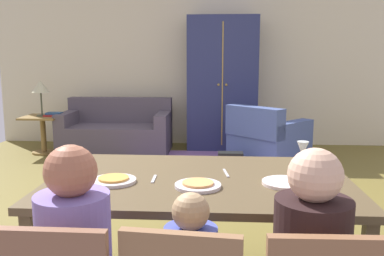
{
  "coord_description": "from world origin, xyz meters",
  "views": [
    {
      "loc": [
        0.3,
        -3.5,
        1.44
      ],
      "look_at": [
        0.08,
        0.0,
        0.85
      ],
      "focal_mm": 38.55,
      "sensor_mm": 36.0,
      "label": 1
    }
  ],
  "objects": [
    {
      "name": "ground_plane",
      "position": [
        0.0,
        0.43,
        -0.01
      ],
      "size": [
        6.94,
        6.07,
        0.02
      ],
      "primitive_type": "cube",
      "color": "brown"
    },
    {
      "name": "back_wall",
      "position": [
        0.0,
        3.52,
        1.35
      ],
      "size": [
        6.94,
        0.1,
        2.7
      ],
      "primitive_type": "cube",
      "color": "beige",
      "rests_on": "ground_plane"
    },
    {
      "name": "dining_table",
      "position": [
        0.2,
        -1.2,
        0.69
      ],
      "size": [
        1.72,
        1.1,
        0.76
      ],
      "color": "brown",
      "rests_on": "ground_plane"
    },
    {
      "name": "plate_near_man",
      "position": [
        -0.28,
        -1.32,
        0.77
      ],
      "size": [
        0.25,
        0.25,
        0.02
      ],
      "primitive_type": "cylinder",
      "color": "silver",
      "rests_on": "dining_table"
    },
    {
      "name": "pizza_near_man",
      "position": [
        -0.28,
        -1.32,
        0.78
      ],
      "size": [
        0.17,
        0.17,
        0.01
      ],
      "primitive_type": "cylinder",
      "color": "gold",
      "rests_on": "plate_near_man"
    },
    {
      "name": "plate_near_child",
      "position": [
        0.2,
        -1.38,
        0.77
      ],
      "size": [
        0.25,
        0.25,
        0.02
      ],
      "primitive_type": "cylinder",
      "color": "silver",
      "rests_on": "dining_table"
    },
    {
      "name": "pizza_near_child",
      "position": [
        0.2,
        -1.38,
        0.78
      ],
      "size": [
        0.17,
        0.17,
        0.01
      ],
      "primitive_type": "cylinder",
      "color": "#E19853",
      "rests_on": "plate_near_child"
    },
    {
      "name": "plate_near_woman",
      "position": [
        0.67,
        -1.3,
        0.77
      ],
      "size": [
        0.25,
        0.25,
        0.02
      ],
      "primitive_type": "cylinder",
      "color": "white",
      "rests_on": "dining_table"
    },
    {
      "name": "wine_glass",
      "position": [
        0.82,
        -1.02,
        0.89
      ],
      "size": [
        0.07,
        0.07,
        0.19
      ],
      "color": "silver",
      "rests_on": "dining_table"
    },
    {
      "name": "fork",
      "position": [
        -0.06,
        -1.25,
        0.76
      ],
      "size": [
        0.02,
        0.15,
        0.01
      ],
      "primitive_type": "cube",
      "rotation": [
        0.0,
        0.0,
        0.03
      ],
      "color": "silver",
      "rests_on": "dining_table"
    },
    {
      "name": "knife",
      "position": [
        0.35,
        -1.1,
        0.76
      ],
      "size": [
        0.04,
        0.17,
        0.01
      ],
      "primitive_type": "cube",
      "rotation": [
        0.0,
        0.0,
        0.14
      ],
      "color": "silver",
      "rests_on": "dining_table"
    },
    {
      "name": "area_rug",
      "position": [
        0.28,
        1.96,
        0.0
      ],
      "size": [
        2.6,
        1.8,
        0.01
      ],
      "primitive_type": "cube",
      "color": "#8D64A0",
      "rests_on": "ground_plane"
    },
    {
      "name": "couch",
      "position": [
        -1.29,
        2.82,
        0.3
      ],
      "size": [
        1.68,
        0.86,
        0.82
      ],
      "color": "#504752",
      "rests_on": "ground_plane"
    },
    {
      "name": "armchair",
      "position": [
        0.98,
        2.12,
        0.32
      ],
      "size": [
        1.21,
        1.21,
        0.82
      ],
      "color": "#44578E",
      "rests_on": "ground_plane"
    },
    {
      "name": "armoire",
      "position": [
        0.37,
        3.13,
        1.05
      ],
      "size": [
        1.1,
        0.59,
        2.1
      ],
      "color": "navy",
      "rests_on": "ground_plane"
    },
    {
      "name": "side_table",
      "position": [
        -2.37,
        2.56,
        0.38
      ],
      "size": [
        0.56,
        0.56,
        0.58
      ],
      "color": "olive",
      "rests_on": "ground_plane"
    },
    {
      "name": "table_lamp",
      "position": [
        -2.37,
        2.56,
        1.01
      ],
      "size": [
        0.26,
        0.26,
        0.54
      ],
      "color": "#414732",
      "rests_on": "side_table"
    },
    {
      "name": "book_lower",
      "position": [
        -2.21,
        2.54,
        0.59
      ],
      "size": [
        0.22,
        0.16,
        0.03
      ],
      "primitive_type": "cube",
      "color": "maroon",
      "rests_on": "side_table"
    },
    {
      "name": "book_upper",
      "position": [
        -2.19,
        2.57,
        0.62
      ],
      "size": [
        0.22,
        0.16,
        0.03
      ],
      "primitive_type": "cube",
      "color": "navy",
      "rests_on": "book_lower"
    },
    {
      "name": "handbag",
      "position": [
        0.47,
        1.66,
        0.13
      ],
      "size": [
        0.32,
        0.16,
        0.26
      ],
      "primitive_type": "cube",
      "color": "black",
      "rests_on": "ground_plane"
    }
  ]
}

